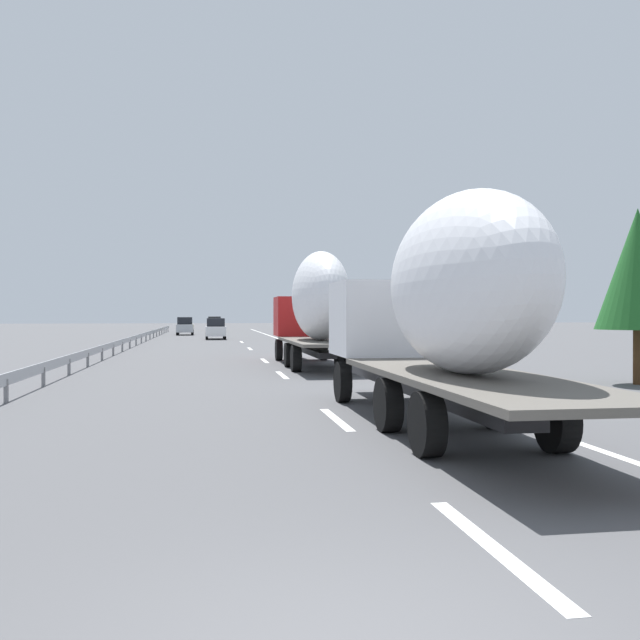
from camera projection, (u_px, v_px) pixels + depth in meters
ground_plane at (222, 350)px, 43.98m from camera, size 260.00×260.00×0.00m
lane_stripe_0 at (492, 547)px, 6.76m from camera, size 3.20×0.20×0.01m
lane_stripe_1 at (336, 419)px, 14.97m from camera, size 3.20×0.20×0.01m
lane_stripe_2 at (282, 375)px, 25.81m from camera, size 3.20×0.20×0.01m
lane_stripe_3 at (265, 361)px, 33.75m from camera, size 3.20×0.20×0.01m
lane_stripe_4 at (250, 349)px, 45.38m from camera, size 3.20×0.20×0.01m
lane_stripe_5 at (242, 342)px, 56.38m from camera, size 3.20×0.20×0.01m
edge_line_right at (299, 346)px, 49.80m from camera, size 110.00×0.20×0.01m
truck_lead at (316, 305)px, 29.56m from camera, size 12.03×2.55×4.81m
truck_trailing at (441, 304)px, 13.65m from camera, size 12.75×2.55×4.43m
car_silver_hatch at (185, 326)px, 75.41m from camera, size 4.21×1.78×1.93m
car_yellow_coupe at (214, 324)px, 93.89m from camera, size 4.72×1.89×1.93m
car_white_van at (216, 329)px, 62.81m from camera, size 4.73×1.80×1.89m
road_sign at (322, 315)px, 46.97m from camera, size 0.10×0.90×3.14m
tree_0 at (308, 301)px, 89.11m from camera, size 2.86×2.86×6.19m
tree_1 at (315, 303)px, 88.50m from camera, size 3.69×3.69×5.99m
tree_2 at (320, 293)px, 72.54m from camera, size 2.67×2.67×7.09m
tree_3 at (638, 269)px, 22.34m from camera, size 2.62×2.62×5.67m
guardrail_median at (130, 340)px, 45.98m from camera, size 94.00×0.10×0.76m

